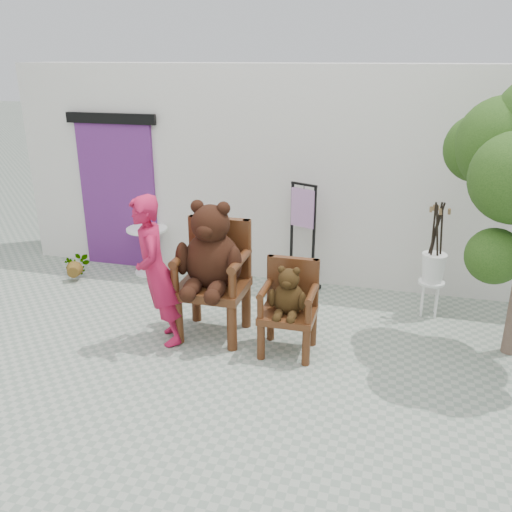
{
  "coord_description": "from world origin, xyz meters",
  "views": [
    {
      "loc": [
        1.05,
        -4.61,
        3.1
      ],
      "look_at": [
        -0.43,
        0.98,
        0.95
      ],
      "focal_mm": 38.0,
      "sensor_mm": 36.0,
      "label": 1
    }
  ],
  "objects_px": {
    "stool_bucket": "(433,267)",
    "chair_big": "(212,261)",
    "chair_small": "(289,300)",
    "cafe_table": "(148,245)",
    "display_stand": "(302,250)",
    "person": "(157,272)"
  },
  "relations": [
    {
      "from": "chair_small",
      "to": "cafe_table",
      "type": "bearing_deg",
      "value": 145.46
    },
    {
      "from": "cafe_table",
      "to": "stool_bucket",
      "type": "bearing_deg",
      "value": -5.54
    },
    {
      "from": "cafe_table",
      "to": "display_stand",
      "type": "relative_size",
      "value": 0.47
    },
    {
      "from": "chair_small",
      "to": "stool_bucket",
      "type": "relative_size",
      "value": 0.71
    },
    {
      "from": "chair_big",
      "to": "chair_small",
      "type": "relative_size",
      "value": 1.57
    },
    {
      "from": "chair_small",
      "to": "stool_bucket",
      "type": "height_order",
      "value": "stool_bucket"
    },
    {
      "from": "chair_big",
      "to": "display_stand",
      "type": "bearing_deg",
      "value": 63.76
    },
    {
      "from": "cafe_table",
      "to": "stool_bucket",
      "type": "xyz_separation_m",
      "value": [
        4.04,
        -0.39,
        0.2
      ]
    },
    {
      "from": "person",
      "to": "cafe_table",
      "type": "relative_size",
      "value": 2.44
    },
    {
      "from": "chair_big",
      "to": "stool_bucket",
      "type": "height_order",
      "value": "chair_big"
    },
    {
      "from": "stool_bucket",
      "to": "chair_small",
      "type": "bearing_deg",
      "value": -139.37
    },
    {
      "from": "chair_small",
      "to": "cafe_table",
      "type": "height_order",
      "value": "chair_small"
    },
    {
      "from": "chair_big",
      "to": "chair_small",
      "type": "xyz_separation_m",
      "value": [
        0.92,
        -0.15,
        -0.3
      ]
    },
    {
      "from": "chair_big",
      "to": "chair_small",
      "type": "distance_m",
      "value": 0.99
    },
    {
      "from": "chair_big",
      "to": "display_stand",
      "type": "height_order",
      "value": "chair_big"
    },
    {
      "from": "cafe_table",
      "to": "display_stand",
      "type": "height_order",
      "value": "display_stand"
    },
    {
      "from": "display_stand",
      "to": "stool_bucket",
      "type": "relative_size",
      "value": 1.04
    },
    {
      "from": "person",
      "to": "chair_small",
      "type": "bearing_deg",
      "value": 69.59
    },
    {
      "from": "cafe_table",
      "to": "stool_bucket",
      "type": "relative_size",
      "value": 0.48
    },
    {
      "from": "chair_big",
      "to": "stool_bucket",
      "type": "xyz_separation_m",
      "value": [
        2.47,
        1.17,
        -0.28
      ]
    },
    {
      "from": "chair_small",
      "to": "cafe_table",
      "type": "relative_size",
      "value": 1.46
    },
    {
      "from": "stool_bucket",
      "to": "chair_big",
      "type": "bearing_deg",
      "value": -154.63
    }
  ]
}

